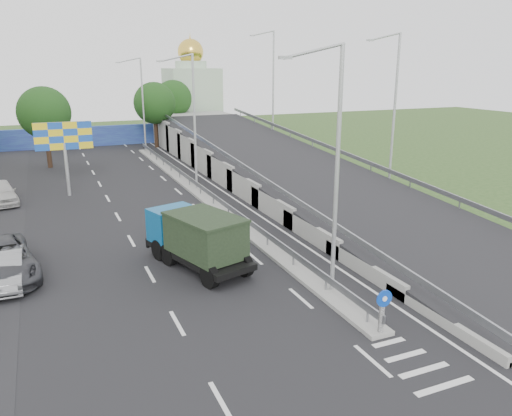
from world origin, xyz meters
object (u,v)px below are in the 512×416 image
sign_bollard (382,311)px  parked_car_c (0,260)px  billboard (64,140)px  church (192,95)px  parked_car_b (5,269)px  dump_truck (196,237)px  lamp_post_far (141,99)px  lamp_post_near (333,160)px  lamp_post_mid (192,115)px  parked_car_e (0,192)px

sign_bollard → parked_car_c: sign_bollard is taller
billboard → parked_car_c: size_ratio=0.90×
sign_bollard → church: (10.00, 57.83, 4.28)m
parked_car_b → dump_truck: bearing=-8.3°
church → parked_car_c: 52.11m
sign_bollard → parked_car_c: size_ratio=0.27×
dump_truck → billboard: bearing=88.8°
billboard → dump_truck: size_ratio=0.83×
lamp_post_far → lamp_post_near: bearing=-90.0°
lamp_post_far → parked_car_b: 36.19m
lamp_post_mid → church: 35.41m
church → billboard: (-19.00, -32.00, -1.12)m
billboard → lamp_post_far: bearing=63.2°
parked_car_e → sign_bollard: bearing=-71.7°
lamp_post_near → billboard: 23.87m
church → dump_truck: bearing=-106.2°
sign_bollard → parked_car_c: bearing=138.9°
lamp_post_far → parked_car_b: lamp_post_far is taller
lamp_post_mid → billboard: (-9.11, 2.00, -1.62)m
lamp_post_far → dump_truck: size_ratio=1.52×
lamp_post_far → parked_car_e: size_ratio=2.10×
billboard → dump_truck: billboard is taller
lamp_post_near → parked_car_e: 26.04m
billboard → church: bearing=59.3°
parked_car_e → parked_car_b: bearing=-96.1°
lamp_post_near → billboard: (-9.11, 22.00, -1.62)m
lamp_post_near → parked_car_c: 15.68m
billboard → parked_car_b: billboard is taller
billboard → parked_car_b: bearing=-103.1°
dump_truck → parked_car_b: 8.58m
parked_car_b → parked_car_c: bearing=104.9°
parked_car_e → billboard: bearing=-4.7°
lamp_post_near → parked_car_c: lamp_post_near is taller
sign_bollard → dump_truck: size_ratio=0.25×
billboard → lamp_post_mid: bearing=-12.4°
parked_car_b → parked_car_e: (-0.97, 15.10, 0.09)m
lamp_post_far → billboard: bearing=-116.8°
lamp_post_near → lamp_post_far: bearing=90.0°
sign_bollard → lamp_post_near: lamp_post_near is taller
lamp_post_mid → lamp_post_far: 20.00m
lamp_post_mid → dump_truck: lamp_post_mid is taller
billboard → dump_truck: bearing=-74.0°
lamp_post_mid → parked_car_b: bearing=-133.2°
sign_bollard → parked_car_b: 16.29m
lamp_post_far → dump_truck: bearing=-97.0°
church → parked_car_b: bearing=-115.4°
church → sign_bollard: bearing=-99.8°
lamp_post_mid → lamp_post_far: (0.00, 20.00, 0.00)m
lamp_post_far → parked_car_c: size_ratio=1.65×
billboard → parked_car_c: 15.49m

